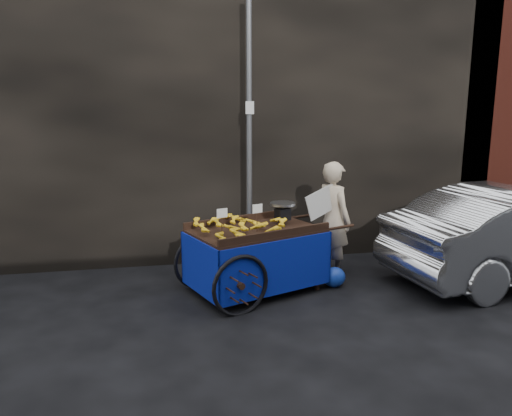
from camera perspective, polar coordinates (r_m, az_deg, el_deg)
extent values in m
plane|color=black|center=(6.50, -1.28, -10.37)|extent=(80.00, 80.00, 0.00)
cube|color=black|center=(8.53, -11.23, 11.91)|extent=(11.00, 2.00, 5.00)
cube|color=#591E14|center=(10.74, 26.77, 10.83)|extent=(3.00, 2.00, 5.00)
cylinder|color=slate|center=(7.37, -0.79, 8.28)|extent=(0.08, 0.08, 4.00)
cube|color=white|center=(7.30, -0.72, 11.39)|extent=(0.12, 0.02, 0.18)
cube|color=black|center=(6.53, 0.01, -2.73)|extent=(1.89, 1.53, 0.06)
cube|color=black|center=(6.91, -2.10, -1.31)|extent=(1.54, 0.62, 0.10)
cube|color=black|center=(6.12, 2.40, -3.04)|extent=(1.54, 0.62, 0.10)
cube|color=black|center=(6.72, 7.06, -6.00)|extent=(0.07, 0.07, 0.81)
cube|color=black|center=(7.34, 3.05, -4.38)|extent=(0.07, 0.07, 0.81)
cylinder|color=black|center=(6.84, 9.47, -2.22)|extent=(0.49, 0.22, 0.04)
cylinder|color=black|center=(7.45, 5.33, -0.95)|extent=(0.49, 0.22, 0.04)
torus|color=black|center=(5.94, -1.77, -8.87)|extent=(0.73, 0.32, 0.76)
torus|color=black|center=(6.86, -6.44, -6.06)|extent=(0.73, 0.32, 0.76)
cylinder|color=black|center=(6.39, -4.28, -7.37)|extent=(0.46, 1.08, 0.05)
cube|color=navy|center=(6.21, 2.58, -6.84)|extent=(1.57, 0.62, 0.69)
cube|color=navy|center=(7.05, -2.24, -4.55)|extent=(1.57, 0.62, 0.69)
cube|color=navy|center=(6.25, -6.46, -6.80)|extent=(0.40, 1.00, 0.69)
cube|color=navy|center=(7.08, 5.70, -4.54)|extent=(0.40, 1.00, 0.69)
cube|color=black|center=(6.78, 3.07, -0.70)|extent=(0.22, 0.20, 0.16)
cylinder|color=silver|center=(6.75, 3.08, 0.48)|extent=(0.45, 0.45, 0.03)
cube|color=white|center=(6.08, -3.90, -0.59)|extent=(0.14, 0.06, 0.11)
cube|color=white|center=(6.33, 0.16, -0.06)|extent=(0.14, 0.06, 0.11)
imported|color=#C3AE91|center=(7.21, 8.80, -1.31)|extent=(0.62, 0.72, 1.67)
cube|color=silver|center=(6.95, 7.52, 0.67)|extent=(0.55, 0.23, 0.50)
ellipsoid|color=#1739B2|center=(6.94, 8.93, -7.81)|extent=(0.31, 0.25, 0.28)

